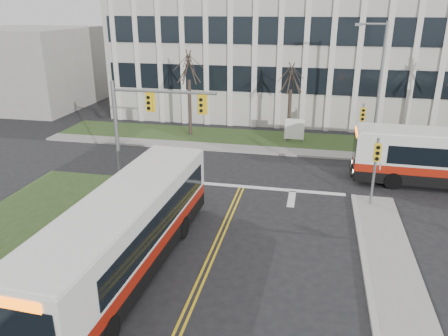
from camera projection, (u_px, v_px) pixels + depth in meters
ground at (210, 260)px, 18.51m from camera, size 120.00×120.00×0.00m
sidewalk_cross at (327, 154)px, 31.46m from camera, size 44.00×1.60×0.14m
building_lawn at (326, 143)px, 34.03m from camera, size 44.00×5.00×0.12m
office_building at (330, 50)px, 42.96m from camera, size 40.00×16.00×12.00m
building_annex at (28, 68)px, 45.96m from camera, size 12.00×12.00×8.00m
mast_arm_signal at (142, 116)px, 24.67m from camera, size 6.11×0.38×6.20m
signal_pole_near at (376, 163)px, 22.58m from camera, size 0.34×0.39×3.80m
signal_pole_far at (362, 122)px, 30.37m from camera, size 0.34×0.39×3.80m
streetlight at (378, 82)px, 30.00m from camera, size 2.15×0.25×9.20m
directory_sign at (294, 129)px, 33.67m from camera, size 1.50×0.12×2.00m
tree_left at (189, 68)px, 34.24m from camera, size 1.80×1.80×7.70m
tree_mid at (291, 79)px, 33.11m from camera, size 1.80×1.80×6.82m
bus_main at (126, 235)px, 17.19m from camera, size 3.18×12.59×3.33m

